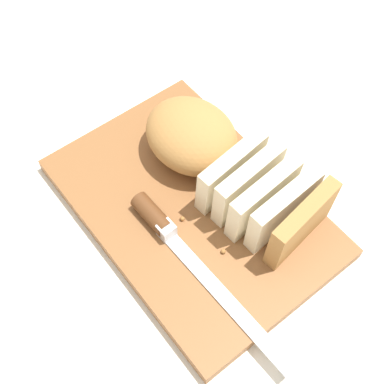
% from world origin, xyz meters
% --- Properties ---
extents(ground_plane, '(3.00, 3.00, 0.00)m').
position_xyz_m(ground_plane, '(0.00, 0.00, 0.00)').
color(ground_plane, silver).
extents(cutting_board, '(0.41, 0.28, 0.02)m').
position_xyz_m(cutting_board, '(0.00, 0.00, 0.01)').
color(cutting_board, brown).
rests_on(cutting_board, ground_plane).
extents(bread_loaf, '(0.30, 0.16, 0.08)m').
position_xyz_m(bread_loaf, '(-0.01, 0.06, 0.06)').
color(bread_loaf, '#A8753D').
rests_on(bread_loaf, cutting_board).
extents(bread_knife, '(0.30, 0.04, 0.03)m').
position_xyz_m(bread_knife, '(0.02, -0.06, 0.03)').
color(bread_knife, silver).
rests_on(bread_knife, cutting_board).
extents(crumb_near_knife, '(0.01, 0.01, 0.01)m').
position_xyz_m(crumb_near_knife, '(0.01, -0.03, 0.03)').
color(crumb_near_knife, '#996633').
rests_on(crumb_near_knife, cutting_board).
extents(crumb_near_loaf, '(0.01, 0.01, 0.01)m').
position_xyz_m(crumb_near_loaf, '(-0.03, 0.05, 0.03)').
color(crumb_near_loaf, '#996633').
rests_on(crumb_near_loaf, cutting_board).
extents(crumb_stray_left, '(0.01, 0.01, 0.01)m').
position_xyz_m(crumb_stray_left, '(0.09, -0.01, 0.03)').
color(crumb_stray_left, '#996633').
rests_on(crumb_stray_left, cutting_board).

